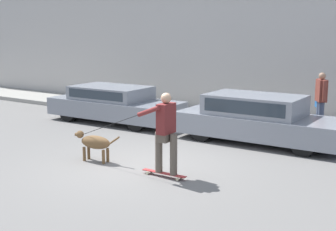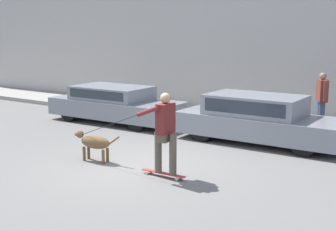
{
  "view_description": "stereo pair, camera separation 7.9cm",
  "coord_description": "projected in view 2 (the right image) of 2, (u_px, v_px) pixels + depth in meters",
  "views": [
    {
      "loc": [
        6.06,
        -7.98,
        3.05
      ],
      "look_at": [
        -0.2,
        1.37,
        0.95
      ],
      "focal_mm": 50.0,
      "sensor_mm": 36.0,
      "label": 1
    },
    {
      "loc": [
        6.12,
        -7.93,
        3.05
      ],
      "look_at": [
        -0.2,
        1.37,
        0.95
      ],
      "focal_mm": 50.0,
      "sensor_mm": 36.0,
      "label": 2
    }
  ],
  "objects": [
    {
      "name": "pedestrian_with_bag",
      "position": [
        322.0,
        99.0,
        13.23
      ],
      "size": [
        0.48,
        0.66,
        1.68
      ],
      "rotation": [
        0.0,
        0.0,
        0.55
      ],
      "color": "#3D4760",
      "rests_on": "sidewalk_curb"
    },
    {
      "name": "sidewalk_curb",
      "position": [
        249.0,
        122.0,
        15.02
      ],
      "size": [
        30.0,
        2.13,
        0.15
      ],
      "color": "gray",
      "rests_on": "ground_plane"
    },
    {
      "name": "dog",
      "position": [
        94.0,
        142.0,
        10.84
      ],
      "size": [
        1.24,
        0.39,
        0.69
      ],
      "rotation": [
        0.0,
        0.0,
        3.25
      ],
      "color": "brown",
      "rests_on": "ground_plane"
    },
    {
      "name": "ground_plane",
      "position": [
        141.0,
        168.0,
        10.39
      ],
      "size": [
        36.0,
        36.0,
        0.0
      ],
      "primitive_type": "plane",
      "color": "slate"
    },
    {
      "name": "parked_car_1",
      "position": [
        259.0,
        120.0,
        12.59
      ],
      "size": [
        4.55,
        1.77,
        1.29
      ],
      "rotation": [
        0.0,
        0.0,
        0.01
      ],
      "color": "black",
      "rests_on": "ground_plane"
    },
    {
      "name": "skateboarder",
      "position": [
        165.0,
        130.0,
        9.56
      ],
      "size": [
        2.93,
        0.62,
        1.77
      ],
      "rotation": [
        0.0,
        0.0,
        3.16
      ],
      "color": "beige",
      "rests_on": "ground_plane"
    },
    {
      "name": "parked_car_0",
      "position": [
        115.0,
        104.0,
        15.4
      ],
      "size": [
        4.55,
        1.87,
        1.18
      ],
      "rotation": [
        0.0,
        0.0,
        0.02
      ],
      "color": "black",
      "rests_on": "ground_plane"
    },
    {
      "name": "back_wall",
      "position": [
        267.0,
        51.0,
        15.61
      ],
      "size": [
        32.0,
        0.3,
        4.59
      ],
      "color": "#B2ADA8",
      "rests_on": "ground_plane"
    }
  ]
}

